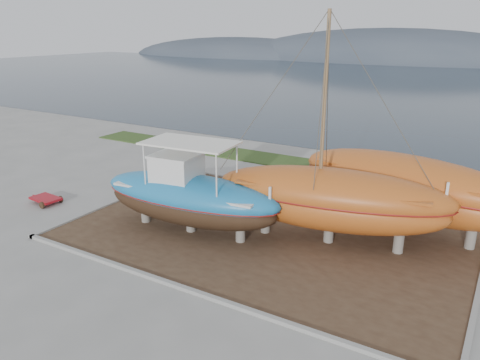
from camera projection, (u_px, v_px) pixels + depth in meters
The scene contains 10 objects.
ground at pixel (222, 268), 18.92m from camera, with size 140.00×140.00×0.00m, color gray.
dirt_patch at pixel (268, 232), 22.17m from camera, with size 18.00×12.00×0.06m, color #422D1E.
curb_frame at pixel (268, 231), 22.16m from camera, with size 18.60×12.60×0.15m, color gray, non-canonical shape.
grass_strip at pixel (347, 171), 31.55m from camera, with size 44.00×3.00×0.08m, color #284219.
sea at pixel (456, 87), 75.98m from camera, with size 260.00×100.00×0.04m, color #1B2936, non-canonical shape.
blue_caique at pixel (190, 188), 21.60m from camera, with size 9.07×2.83×4.36m, color #1C76B3, non-canonical shape.
white_dinghy at pixel (209, 189), 26.28m from camera, with size 3.80×1.42×1.14m, color silver, non-canonical shape.
orange_sailboat at pixel (335, 134), 19.62m from camera, with size 10.39×3.06×9.93m, color #AB511A, non-canonical shape.
orange_bare_hull at pixel (405, 194), 21.96m from camera, with size 10.75×3.22×3.52m, color #AB511A, non-canonical shape.
red_trailer at pixel (46, 200), 25.83m from camera, with size 2.49×1.24×0.35m, color #A9131C, non-canonical shape.
Camera 1 is at (9.27, -14.09, 9.32)m, focal length 35.00 mm.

